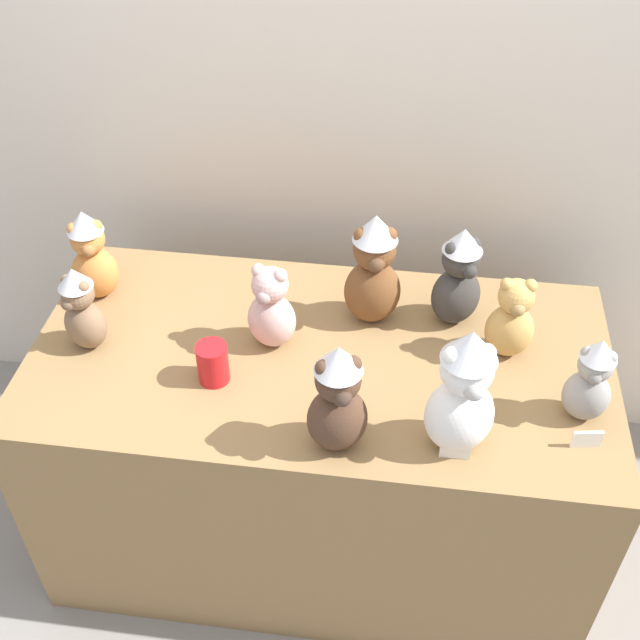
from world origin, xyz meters
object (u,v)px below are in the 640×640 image
(teddy_bear_chestnut, at_px, (373,271))
(teddy_bear_ash, at_px, (591,380))
(teddy_bear_snow, at_px, (463,393))
(party_cup_red, at_px, (213,363))
(teddy_bear_blush, at_px, (271,309))
(teddy_bear_honey, at_px, (511,320))
(teddy_bear_ginger, at_px, (91,256))
(teddy_bear_cocoa, at_px, (338,399))
(teddy_bear_mocha, at_px, (82,309))
(display_table, at_px, (320,449))
(teddy_bear_charcoal, at_px, (458,278))

(teddy_bear_chestnut, relative_size, teddy_bear_ash, 1.38)
(teddy_bear_snow, distance_m, party_cup_red, 0.63)
(teddy_bear_chestnut, height_order, party_cup_red, teddy_bear_chestnut)
(teddy_bear_blush, xyz_separation_m, teddy_bear_honey, (0.61, 0.05, -0.00))
(party_cup_red, bearing_deg, teddy_bear_ginger, 144.76)
(teddy_bear_cocoa, height_order, teddy_bear_mocha, teddy_bear_cocoa)
(teddy_bear_chestnut, xyz_separation_m, teddy_bear_ginger, (-0.78, -0.00, -0.03))
(teddy_bear_blush, distance_m, party_cup_red, 0.21)
(teddy_bear_chestnut, xyz_separation_m, teddy_bear_cocoa, (-0.04, -0.46, -0.01))
(teddy_bear_chestnut, xyz_separation_m, party_cup_red, (-0.37, -0.29, -0.11))
(teddy_bear_cocoa, xyz_separation_m, teddy_bear_ginger, (-0.74, 0.46, -0.01))
(display_table, distance_m, teddy_bear_blush, 0.53)
(display_table, bearing_deg, teddy_bear_honey, 8.62)
(teddy_bear_chestnut, xyz_separation_m, teddy_bear_honey, (0.36, -0.09, -0.05))
(teddy_bear_honey, bearing_deg, party_cup_red, -167.89)
(teddy_bear_ginger, bearing_deg, teddy_bear_ash, -33.33)
(teddy_bear_cocoa, distance_m, teddy_bear_mocha, 0.74)
(teddy_bear_ash, bearing_deg, teddy_bear_honey, 140.21)
(teddy_bear_blush, relative_size, teddy_bear_snow, 0.72)
(teddy_bear_honey, distance_m, party_cup_red, 0.77)
(teddy_bear_charcoal, distance_m, teddy_bear_snow, 0.45)
(display_table, xyz_separation_m, party_cup_red, (-0.25, -0.12, 0.45))
(teddy_bear_chestnut, relative_size, teddy_bear_blush, 1.34)
(teddy_bear_cocoa, xyz_separation_m, teddy_bear_ash, (0.58, 0.17, -0.03))
(teddy_bear_honey, relative_size, teddy_bear_ginger, 0.86)
(display_table, xyz_separation_m, teddy_bear_chestnut, (0.12, 0.16, 0.56))
(teddy_bear_ash, xyz_separation_m, teddy_bear_mocha, (-1.27, 0.08, 0.00))
(teddy_bear_snow, bearing_deg, teddy_bear_charcoal, 72.78)
(teddy_bear_ash, bearing_deg, display_table, 178.62)
(teddy_bear_honey, xyz_separation_m, teddy_bear_snow, (-0.13, -0.33, 0.06))
(teddy_bear_snow, bearing_deg, teddy_bear_ash, 5.26)
(teddy_bear_ginger, relative_size, teddy_bear_snow, 0.80)
(teddy_bear_cocoa, bearing_deg, teddy_bear_blush, 104.44)
(teddy_bear_blush, distance_m, teddy_bear_cocoa, 0.39)
(teddy_bear_charcoal, xyz_separation_m, party_cup_red, (-0.60, -0.31, -0.09))
(display_table, height_order, party_cup_red, party_cup_red)
(display_table, xyz_separation_m, teddy_bear_ginger, (-0.66, 0.16, 0.53))
(teddy_bear_mocha, height_order, teddy_bear_snow, teddy_bear_snow)
(display_table, height_order, teddy_bear_ash, teddy_bear_ash)
(teddy_bear_blush, xyz_separation_m, teddy_bear_ash, (0.79, -0.15, 0.00))
(teddy_bear_chestnut, height_order, teddy_bear_charcoal, teddy_bear_chestnut)
(teddy_bear_cocoa, distance_m, teddy_bear_ginger, 0.87)
(display_table, bearing_deg, teddy_bear_snow, -36.17)
(party_cup_red, bearing_deg, teddy_bear_mocha, 167.45)
(teddy_bear_ash, relative_size, teddy_bear_ginger, 0.87)
(teddy_bear_honey, height_order, teddy_bear_mocha, teddy_bear_mocha)
(display_table, relative_size, teddy_bear_blush, 6.06)
(teddy_bear_ash, distance_m, party_cup_red, 0.91)
(teddy_bear_mocha, xyz_separation_m, party_cup_red, (0.36, -0.08, -0.07))
(display_table, height_order, teddy_bear_mocha, teddy_bear_mocha)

